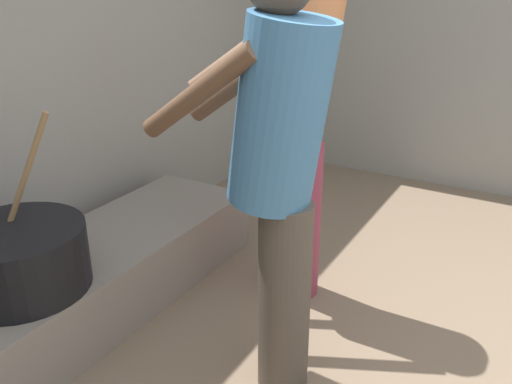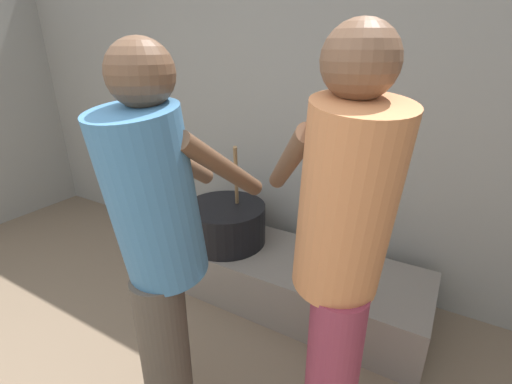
% 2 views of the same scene
% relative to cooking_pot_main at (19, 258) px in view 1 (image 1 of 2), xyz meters
% --- Properties ---
extents(hearth_ledge, '(1.84, 0.60, 0.34)m').
position_rel_cooking_pot_main_xyz_m(hearth_ledge, '(0.41, 0.03, -0.30)').
color(hearth_ledge, slate).
rests_on(hearth_ledge, ground_plane).
extents(cooking_pot_main, '(0.54, 0.54, 0.72)m').
position_rel_cooking_pot_main_xyz_m(cooking_pot_main, '(0.00, 0.00, 0.00)').
color(cooking_pot_main, black).
rests_on(cooking_pot_main, hearth_ledge).
extents(cook_in_blue_shirt, '(0.35, 0.68, 1.62)m').
position_rel_cooking_pot_main_xyz_m(cook_in_blue_shirt, '(0.39, -0.97, 0.46)').
color(cook_in_blue_shirt, '#4C4238').
rests_on(cook_in_blue_shirt, ground_plane).
extents(cook_in_orange_shirt, '(0.67, 0.74, 1.67)m').
position_rel_cooking_pot_main_xyz_m(cook_in_orange_shirt, '(1.00, -0.74, 0.49)').
color(cook_in_orange_shirt, '#8C3347').
rests_on(cook_in_orange_shirt, ground_plane).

